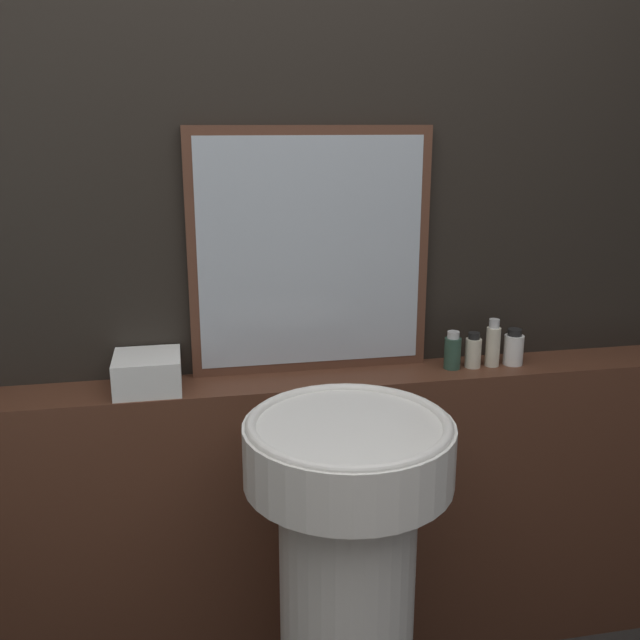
{
  "coord_description": "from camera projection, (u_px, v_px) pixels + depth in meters",
  "views": [
    {
      "loc": [
        -0.25,
        -0.46,
        1.57
      ],
      "look_at": [
        0.08,
        1.23,
        1.08
      ],
      "focal_mm": 40.0,
      "sensor_mm": 36.0,
      "label": 1
    }
  ],
  "objects": [
    {
      "name": "vanity_counter",
      "position": [
        287.0,
        526.0,
        2.04
      ],
      "size": [
        2.58,
        0.18,
        0.89
      ],
      "color": "#512D1E",
      "rests_on": "ground_plane"
    },
    {
      "name": "mirror",
      "position": [
        311.0,
        253.0,
        1.91
      ],
      "size": [
        0.65,
        0.03,
        0.66
      ],
      "color": "#563323",
      "rests_on": "vanity_counter"
    },
    {
      "name": "shampoo_bottle",
      "position": [
        453.0,
        351.0,
        1.99
      ],
      "size": [
        0.05,
        0.05,
        0.11
      ],
      "color": "#2D4C3D",
      "rests_on": "vanity_counter"
    },
    {
      "name": "lotion_bottle",
      "position": [
        493.0,
        344.0,
        2.01
      ],
      "size": [
        0.04,
        0.04,
        0.14
      ],
      "color": "beige",
      "rests_on": "vanity_counter"
    },
    {
      "name": "wall_back",
      "position": [
        277.0,
        241.0,
        1.94
      ],
      "size": [
        8.0,
        0.06,
        2.5
      ],
      "color": "black",
      "rests_on": "ground_plane"
    },
    {
      "name": "conditioner_bottle",
      "position": [
        473.0,
        351.0,
        2.0
      ],
      "size": [
        0.04,
        0.04,
        0.1
      ],
      "color": "beige",
      "rests_on": "vanity_counter"
    },
    {
      "name": "pedestal_sink",
      "position": [
        347.0,
        582.0,
        1.63
      ],
      "size": [
        0.46,
        0.46,
        0.95
      ],
      "color": "white",
      "rests_on": "ground_plane"
    },
    {
      "name": "towel_stack",
      "position": [
        148.0,
        372.0,
        1.84
      ],
      "size": [
        0.17,
        0.17,
        0.09
      ],
      "color": "white",
      "rests_on": "vanity_counter"
    },
    {
      "name": "body_wash_bottle",
      "position": [
        514.0,
        348.0,
        2.03
      ],
      "size": [
        0.06,
        0.06,
        0.1
      ],
      "color": "white",
      "rests_on": "vanity_counter"
    }
  ]
}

